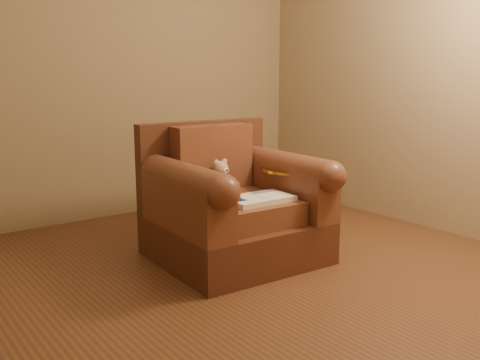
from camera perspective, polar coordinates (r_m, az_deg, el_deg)
floor at (r=3.12m, az=0.02°, el=-11.78°), size 4.00×4.00×0.00m
armchair at (r=3.57m, az=-0.87°, el=-2.91°), size 1.03×0.99×0.89m
teddy_bear at (r=3.59m, az=-1.83°, el=-0.04°), size 0.17×0.19×0.24m
guidebook at (r=3.38m, az=2.03°, el=-2.03°), size 0.43×0.27×0.03m
side_table at (r=3.77m, az=5.40°, el=-2.69°), size 0.42×0.42×0.58m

